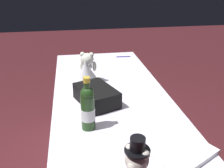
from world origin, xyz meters
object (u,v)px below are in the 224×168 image
Objects in this scene: champagne_bottle at (88,108)px; signing_pen at (123,57)px; guestbook at (181,152)px; teddy_bear_bride at (87,71)px; gift_case_black at (96,95)px.

champagne_bottle is 2.06× the size of signing_pen.
signing_pen is 1.52m from guestbook.
signing_pen is at bearing -34.22° from teddy_bear_bride.
champagne_bottle is 0.84× the size of gift_case_black.
signing_pen is 0.41× the size of gift_case_black.
champagne_bottle is at bearing 165.30° from gift_case_black.
signing_pen is 1.01m from gift_case_black.
champagne_bottle is (-0.63, 0.04, 0.03)m from teddy_bear_bride.
gift_case_black is at bearing -14.70° from champagne_bottle.
teddy_bear_bride is at bearing -6.27° from guestbook.
gift_case_black is 1.21× the size of guestbook.
gift_case_black is (0.29, -0.08, -0.08)m from champagne_bottle.
champagne_bottle is 0.52m from guestbook.
gift_case_black reaches higher than guestbook.
signing_pen is (1.23, -0.45, -0.12)m from champagne_bottle.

